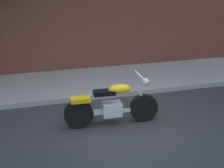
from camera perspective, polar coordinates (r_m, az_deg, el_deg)
name	(u,v)px	position (r m, az deg, el deg)	size (l,w,h in m)	color
ground_plane	(125,128)	(6.75, 2.59, -8.59)	(60.00, 60.00, 0.00)	#303335
sidewalk	(96,81)	(9.40, -3.07, 0.50)	(23.25, 2.54, 0.14)	#A0A0A0
motorcycle	(112,106)	(6.74, -0.02, -4.22)	(2.20, 0.70, 1.16)	black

